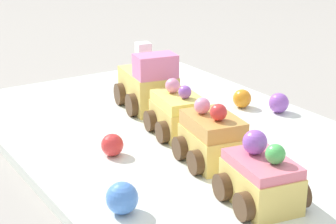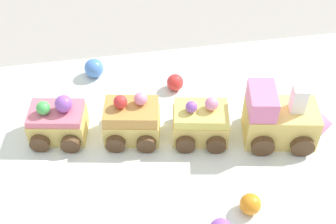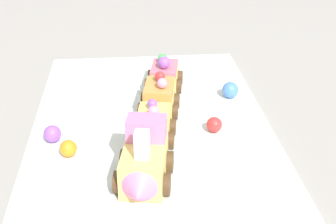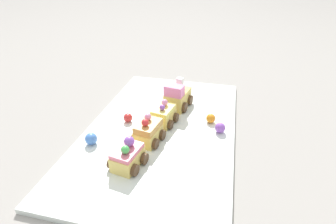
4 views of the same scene
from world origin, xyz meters
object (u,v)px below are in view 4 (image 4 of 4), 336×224
at_px(cake_car_strawberry, 128,157).
at_px(gumball_blue, 91,139).
at_px(gumball_purple, 220,128).
at_px(cake_car_lemon, 164,115).
at_px(cake_train_locomotive, 178,96).
at_px(gumball_red, 128,118).
at_px(cake_car_caramel, 148,132).
at_px(gumball_orange, 211,118).

distance_m(cake_car_strawberry, gumball_blue, 0.12).
bearing_deg(gumball_blue, gumball_purple, -67.87).
distance_m(cake_car_lemon, gumball_blue, 0.19).
bearing_deg(gumball_purple, cake_car_strawberry, 133.13).
distance_m(cake_train_locomotive, gumball_red, 0.16).
bearing_deg(gumball_red, cake_car_caramel, -131.61).
xyz_separation_m(cake_car_strawberry, gumball_blue, (0.05, 0.11, -0.01)).
relative_size(cake_train_locomotive, cake_car_lemon, 1.54).
height_order(cake_car_lemon, gumball_purple, cake_car_lemon).
height_order(cake_car_lemon, gumball_red, cake_car_lemon).
bearing_deg(gumball_red, cake_car_lemon, -80.45).
distance_m(cake_car_strawberry, gumball_purple, 0.24).
height_order(cake_train_locomotive, gumball_orange, cake_train_locomotive).
xyz_separation_m(cake_car_caramel, gumball_orange, (0.12, -0.14, -0.01)).
bearing_deg(gumball_red, cake_car_strawberry, -159.01).
bearing_deg(cake_car_caramel, cake_car_lemon, -0.12).
relative_size(gumball_purple, gumball_blue, 0.91).
bearing_deg(cake_car_strawberry, cake_car_caramel, 0.15).
relative_size(cake_car_caramel, gumball_red, 3.21).
height_order(cake_car_strawberry, gumball_blue, cake_car_strawberry).
distance_m(gumball_orange, gumball_red, 0.22).
height_order(gumball_orange, gumball_purple, gumball_purple).
bearing_deg(gumball_blue, cake_car_caramel, -71.57).
xyz_separation_m(cake_car_lemon, gumball_orange, (0.03, -0.12, -0.01)).
height_order(gumball_orange, gumball_blue, gumball_blue).
bearing_deg(cake_car_lemon, gumball_red, 109.68).
height_order(gumball_orange, gumball_red, same).
height_order(cake_car_caramel, gumball_orange, cake_car_caramel).
bearing_deg(cake_car_strawberry, gumball_blue, 75.67).
relative_size(cake_train_locomotive, gumball_purple, 4.61).
relative_size(cake_car_lemon, gumball_blue, 2.73).
distance_m(cake_car_caramel, cake_car_strawberry, 0.09).
xyz_separation_m(cake_car_lemon, cake_car_strawberry, (-0.18, 0.03, 0.00)).
height_order(cake_car_caramel, cake_car_strawberry, cake_car_caramel).
relative_size(gumball_purple, gumball_red, 1.07).
xyz_separation_m(cake_car_caramel, cake_car_strawberry, (-0.09, 0.02, -0.00)).
bearing_deg(cake_car_lemon, gumball_blue, 142.06).
relative_size(cake_train_locomotive, gumball_red, 4.95).
height_order(cake_train_locomotive, gumball_red, cake_train_locomotive).
distance_m(cake_train_locomotive, gumball_purple, 0.17).
bearing_deg(gumball_blue, cake_car_lemon, -48.07).
bearing_deg(cake_car_strawberry, gumball_orange, -26.06).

